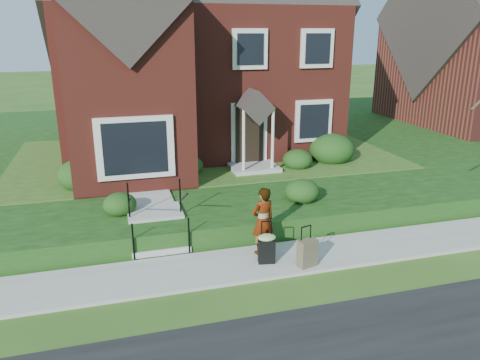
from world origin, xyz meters
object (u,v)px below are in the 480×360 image
object	(u,v)px
front_steps	(157,225)
woman	(263,221)
suitcase_black	(267,247)
suitcase_olive	(307,253)

from	to	relation	value
front_steps	woman	bearing A→B (deg)	-32.18
suitcase_black	suitcase_olive	size ratio (longest dim) A/B	1.05
woman	front_steps	bearing A→B (deg)	-46.48
front_steps	woman	size ratio (longest dim) A/B	1.23
front_steps	woman	world-z (taller)	woman
suitcase_black	woman	bearing A→B (deg)	91.49
front_steps	suitcase_black	bearing A→B (deg)	-41.04
woman	suitcase_olive	distance (m)	1.29
suitcase_black	suitcase_olive	distance (m)	0.93
woman	suitcase_olive	size ratio (longest dim) A/B	1.72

